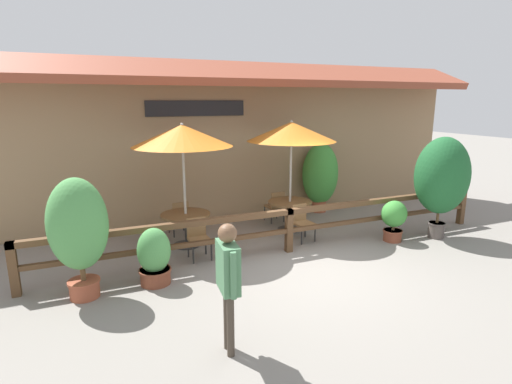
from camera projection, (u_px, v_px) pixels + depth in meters
name	position (u px, v px, depth m)	size (l,w,h in m)	color
ground_plane	(314.00, 270.00, 7.71)	(60.00, 60.00, 0.00)	gray
building_facade	(238.00, 139.00, 10.90)	(14.28, 1.49, 4.23)	#997A56
patio_railing	(289.00, 221.00, 8.50)	(10.40, 0.14, 0.95)	brown
patio_umbrella_near	(182.00, 136.00, 8.45)	(2.15, 2.15, 2.74)	#B7B2A8
dining_table_near	(186.00, 220.00, 8.87)	(1.10, 1.10, 0.75)	brown
chair_near_streetside	(198.00, 236.00, 8.20)	(0.43, 0.43, 0.84)	olive
chair_near_wallside	(179.00, 216.00, 9.64)	(0.47, 0.47, 0.84)	olive
patio_umbrella_middle	(291.00, 132.00, 9.54)	(2.15, 2.15, 2.74)	#B7B2A8
dining_table_middle	(290.00, 207.00, 9.96)	(1.10, 1.10, 0.75)	brown
chair_middle_streetside	(302.00, 221.00, 9.27)	(0.46, 0.46, 0.84)	olive
chair_middle_wallside	(275.00, 205.00, 10.67)	(0.45, 0.45, 0.84)	olive
potted_plant_broad_leaf	(154.00, 257.00, 7.03)	(0.58, 0.57, 1.03)	brown
potted_plant_entrance_palm	(394.00, 218.00, 9.19)	(0.60, 0.54, 0.96)	brown
potted_plant_tall_tropical	(442.00, 177.00, 9.21)	(1.28, 1.15, 2.40)	#564C47
potted_plant_corner_fern	(78.00, 228.00, 6.38)	(0.93, 0.84, 2.03)	#9E4C33
potted_plant_small_flowering	(320.00, 175.00, 11.54)	(1.05, 0.95, 2.02)	#9E4C33
pedestrian	(228.00, 272.00, 4.95)	(0.26, 0.61, 1.74)	#42382D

